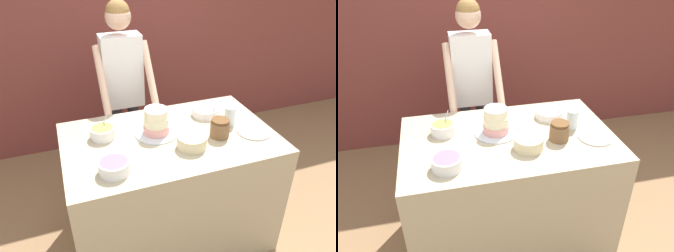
# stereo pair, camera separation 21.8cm
# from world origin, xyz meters

# --- Properties ---
(wall_back) EXTENTS (10.00, 0.05, 2.60)m
(wall_back) POSITION_xyz_m (0.00, 2.08, 1.30)
(wall_back) COLOR brown
(wall_back) RESTS_ON ground_plane
(counter) EXTENTS (1.48, 0.91, 0.95)m
(counter) POSITION_xyz_m (0.00, 0.46, 0.47)
(counter) COLOR tan
(counter) RESTS_ON ground_plane
(person_baker) EXTENTS (0.46, 0.47, 1.74)m
(person_baker) POSITION_xyz_m (-0.14, 1.27, 1.09)
(person_baker) COLOR #2D2D38
(person_baker) RESTS_ON ground_plane
(cake) EXTENTS (0.31, 0.31, 0.19)m
(cake) POSITION_xyz_m (-0.07, 0.53, 1.03)
(cake) COLOR silver
(cake) RESTS_ON counter
(frosting_bowl_purple) EXTENTS (0.19, 0.19, 0.08)m
(frosting_bowl_purple) POSITION_xyz_m (-0.44, 0.20, 0.99)
(frosting_bowl_purple) COLOR white
(frosting_bowl_purple) RESTS_ON counter
(frosting_bowl_pink) EXTENTS (0.21, 0.21, 0.15)m
(frosting_bowl_pink) POSITION_xyz_m (0.37, 0.66, 0.98)
(frosting_bowl_pink) COLOR white
(frosting_bowl_pink) RESTS_ON counter
(frosting_bowl_white) EXTENTS (0.20, 0.20, 0.19)m
(frosting_bowl_white) POSITION_xyz_m (0.09, 0.29, 0.99)
(frosting_bowl_white) COLOR beige
(frosting_bowl_white) RESTS_ON counter
(frosting_bowl_olive) EXTENTS (0.17, 0.17, 0.16)m
(frosting_bowl_olive) POSITION_xyz_m (-0.44, 0.60, 0.99)
(frosting_bowl_olive) COLOR white
(frosting_bowl_olive) RESTS_ON counter
(drinking_glass) EXTENTS (0.08, 0.08, 0.14)m
(drinking_glass) POSITION_xyz_m (0.47, 0.47, 1.02)
(drinking_glass) COLOR silver
(drinking_glass) RESTS_ON counter
(ceramic_plate) EXTENTS (0.24, 0.24, 0.01)m
(ceramic_plate) POSITION_xyz_m (0.59, 0.31, 0.95)
(ceramic_plate) COLOR white
(ceramic_plate) RESTS_ON counter
(stoneware_jar) EXTENTS (0.13, 0.13, 0.13)m
(stoneware_jar) POSITION_xyz_m (0.33, 0.34, 1.01)
(stoneware_jar) COLOR brown
(stoneware_jar) RESTS_ON counter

